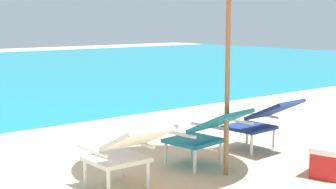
{
  "coord_description": "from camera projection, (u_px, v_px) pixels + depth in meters",
  "views": [
    {
      "loc": [
        -3.67,
        -3.86,
        1.59
      ],
      "look_at": [
        0.0,
        0.6,
        0.75
      ],
      "focal_mm": 54.85,
      "sensor_mm": 36.0,
      "label": 1
    }
  ],
  "objects": [
    {
      "name": "lounge_chair_left",
      "position": [
        126.0,
        150.0,
        4.73
      ],
      "size": [
        0.56,
        0.88,
        0.68
      ],
      "color": "silver",
      "rests_on": "ground_plane"
    },
    {
      "name": "lounge_chair_center",
      "position": [
        206.0,
        132.0,
        5.49
      ],
      "size": [
        0.64,
        0.93,
        0.68
      ],
      "color": "teal",
      "rests_on": "ground_plane"
    },
    {
      "name": "ground_plane",
      "position": [
        38.0,
        116.0,
        8.54
      ],
      "size": [
        40.0,
        40.0,
        0.0
      ],
      "primitive_type": "plane",
      "color": "#CCB78E"
    },
    {
      "name": "lounge_chair_right",
      "position": [
        261.0,
        119.0,
        6.17
      ],
      "size": [
        0.58,
        0.9,
        0.68
      ],
      "color": "navy",
      "rests_on": "ground_plane"
    },
    {
      "name": "cooler_box",
      "position": [
        332.0,
        160.0,
        5.26
      ],
      "size": [
        0.53,
        0.42,
        0.32
      ],
      "color": "red",
      "rests_on": "ground_plane"
    }
  ]
}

